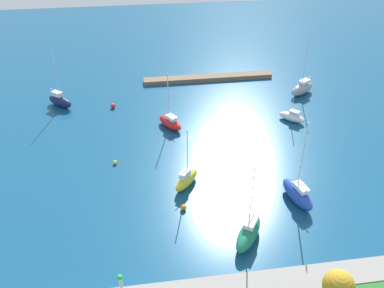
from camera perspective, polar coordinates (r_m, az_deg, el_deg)
The scene contains 14 objects.
water at distance 71.72m, azimuth -0.92°, elevation 2.54°, with size 160.00×160.00×0.00m, color navy.
pier_dock at distance 88.47m, azimuth 2.27°, elevation 9.19°, with size 27.40×2.41×0.88m, color brown.
harbor_beacon at distance 42.80m, azimuth -9.86°, elevation -18.90°, with size 0.56×0.56×3.73m.
park_tree_mideast at distance 43.15m, azimuth 19.74°, elevation -18.08°, with size 3.03×3.03×4.87m.
sailboat_white_outer_mooring at distance 74.91m, azimuth 13.77°, elevation 3.72°, with size 4.55×4.47×6.89m.
sailboat_red_off_beacon at distance 70.87m, azimuth -3.05°, elevation 3.04°, with size 4.63×5.70×10.03m.
sailboat_gray_east_end at distance 84.77m, azimuth 15.08°, elevation 7.49°, with size 6.23×4.94×11.76m.
sailboat_navy_near_pier at distance 81.32m, azimuth -17.93°, elevation 5.77°, with size 5.47×5.07×10.71m.
sailboat_yellow_west_end at distance 57.64m, azimuth -0.78°, elevation -4.93°, with size 4.48×5.03×9.13m.
sailboat_green_lone_south at distance 50.34m, azimuth 7.88°, elevation -12.14°, with size 5.28×6.46×11.94m.
sailboat_blue_far_north at distance 56.76m, azimuth 14.49°, elevation -6.69°, with size 3.41×6.70×12.14m.
mooring_buoy_yellow at distance 63.28m, azimuth -10.67°, elevation -2.53°, with size 0.62×0.62×0.62m, color yellow.
mooring_buoy_orange at distance 54.35m, azimuth -1.21°, elevation -8.81°, with size 0.78×0.78×0.78m, color orange.
mooring_buoy_red at distance 78.60m, azimuth -10.96°, elevation 5.24°, with size 0.90×0.90×0.90m, color red.
Camera 1 is at (7.60, 60.90, 37.12)m, focal length 38.28 mm.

